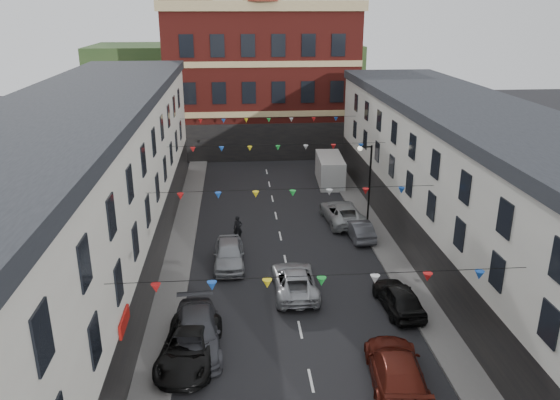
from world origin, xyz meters
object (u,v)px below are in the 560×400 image
object	(u,v)px
car_right_c	(396,369)
white_van	(330,170)
car_left_c	(189,347)
car_right_d	(399,297)
car_right_e	(359,229)
car_right_f	(342,213)
car_left_d	(197,332)
moving_car	(295,281)
car_left_e	(229,254)
pedestrian	(238,228)
street_lamp	(367,173)

from	to	relation	value
car_right_c	white_van	world-z (taller)	white_van
car_left_c	white_van	size ratio (longest dim) A/B	0.94
car_right_c	car_right_d	size ratio (longest dim) A/B	1.25
car_right_e	car_right_f	world-z (taller)	car_right_f
car_left_d	car_right_c	bearing A→B (deg)	-26.78
car_right_c	car_right_f	world-z (taller)	car_right_c
car_left_c	car_right_d	distance (m)	11.48
car_left_d	moving_car	bearing A→B (deg)	38.58
car_left_e	car_right_c	bearing A→B (deg)	-59.78
car_right_f	pedestrian	distance (m)	8.32
moving_car	car_left_d	bearing A→B (deg)	42.82
car_left_c	pedestrian	bearing A→B (deg)	86.78
car_right_e	car_left_d	bearing A→B (deg)	45.68
car_right_e	moving_car	distance (m)	9.08
street_lamp	car_left_e	world-z (taller)	street_lamp
car_right_f	car_left_e	bearing A→B (deg)	33.55
moving_car	car_left_c	bearing A→B (deg)	46.76
car_right_f	white_van	bearing A→B (deg)	-98.63
car_left_c	car_left_e	distance (m)	9.86
car_left_c	car_right_e	distance (m)	17.19
car_left_d	moving_car	distance (m)	7.19
car_left_d	white_van	xyz separation A→B (m)	(10.71, 25.02, 0.46)
moving_car	car_right_d	bearing A→B (deg)	155.63
car_left_e	car_right_e	xyz separation A→B (m)	(9.10, 3.60, -0.13)
car_right_e	white_van	distance (m)	12.79
car_left_e	moving_car	xyz separation A→B (m)	(3.74, -3.72, -0.08)
street_lamp	car_right_d	distance (m)	12.93
car_left_c	pedestrian	world-z (taller)	pedestrian
car_right_d	moving_car	bearing A→B (deg)	-28.73
car_right_e	moving_car	world-z (taller)	moving_car
car_right_d	pedestrian	world-z (taller)	pedestrian
street_lamp	car_left_d	size ratio (longest dim) A/B	1.09
car_right_d	street_lamp	bearing A→B (deg)	-99.53
pedestrian	car_left_e	bearing A→B (deg)	-101.87
car_right_d	car_right_f	size ratio (longest dim) A/B	0.80
car_right_e	pedestrian	xyz separation A→B (m)	(-8.50, 0.37, 0.21)
car_right_c	car_right_f	bearing A→B (deg)	-87.87
street_lamp	car_right_d	bearing A→B (deg)	-94.81
car_left_e	car_right_d	distance (m)	10.96
car_left_d	white_van	bearing A→B (deg)	62.23
car_left_e	pedestrian	xyz separation A→B (m)	(0.60, 3.97, 0.08)
car_right_c	car_right_f	xyz separation A→B (m)	(1.29, 18.82, -0.03)
car_left_c	white_van	xyz separation A→B (m)	(11.01, 26.06, 0.51)
car_left_c	car_right_d	size ratio (longest dim) A/B	1.21
car_left_c	car_right_f	size ratio (longest dim) A/B	0.97
car_left_c	moving_car	size ratio (longest dim) A/B	1.03
car_left_d	car_left_e	bearing A→B (deg)	75.50
street_lamp	white_van	size ratio (longest dim) A/B	1.06
street_lamp	car_right_c	size ratio (longest dim) A/B	1.09
car_right_e	car_right_f	size ratio (longest dim) A/B	0.73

